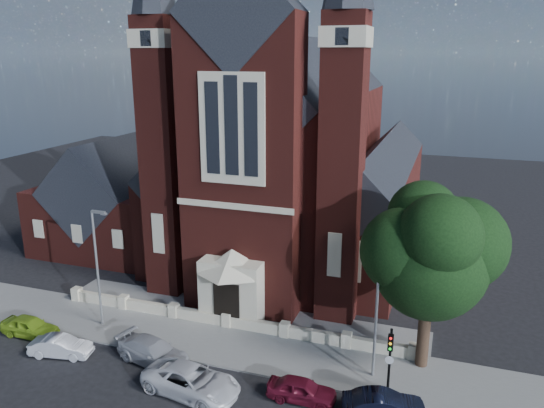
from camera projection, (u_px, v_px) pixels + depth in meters
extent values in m
plane|color=black|center=(269.00, 278.00, 42.98)|extent=(120.00, 120.00, 0.00)
cube|color=slate|center=(215.00, 342.00, 33.43)|extent=(60.00, 5.00, 0.12)
cube|color=slate|center=(239.00, 314.00, 37.07)|extent=(26.00, 3.00, 0.14)
cube|color=beige|center=(227.00, 327.00, 35.25)|extent=(24.00, 0.40, 0.90)
cube|color=#4E1A14|center=(304.00, 169.00, 50.15)|extent=(10.00, 30.00, 14.00)
cube|color=black|center=(305.00, 94.00, 48.22)|extent=(10.00, 30.20, 10.00)
cube|color=#4E1A14|center=(228.00, 195.00, 52.40)|extent=(5.00, 26.00, 8.00)
cube|color=#4E1A14|center=(381.00, 209.00, 47.72)|extent=(5.00, 26.00, 8.00)
cube|color=black|center=(227.00, 156.00, 51.30)|extent=(5.01, 26.20, 5.01)
cube|color=black|center=(383.00, 166.00, 46.62)|extent=(5.01, 26.20, 5.01)
cube|color=#4E1A14|center=(242.00, 171.00, 35.23)|extent=(8.00, 3.00, 20.00)
cube|color=black|center=(239.00, 12.00, 32.48)|extent=(8.00, 3.20, 8.00)
cube|color=beige|center=(232.00, 129.00, 32.99)|extent=(4.40, 0.15, 7.00)
cube|color=black|center=(231.00, 126.00, 32.87)|extent=(0.90, 0.08, 6.20)
cube|color=beige|center=(233.00, 291.00, 35.56)|extent=(4.20, 2.00, 4.40)
cube|color=black|center=(227.00, 306.00, 34.77)|extent=(1.80, 0.12, 3.20)
cone|color=beige|center=(232.00, 260.00, 34.95)|extent=(4.60, 4.60, 1.60)
cube|color=#4E1A14|center=(164.00, 162.00, 38.17)|extent=(2.60, 2.60, 20.00)
cube|color=beige|center=(157.00, 39.00, 35.83)|extent=(2.80, 2.80, 1.20)
cube|color=#4E1A14|center=(341.00, 175.00, 34.11)|extent=(2.60, 2.60, 20.00)
cube|color=beige|center=(347.00, 37.00, 31.77)|extent=(2.80, 2.80, 1.20)
cube|color=#4E1A14|center=(120.00, 214.00, 49.88)|extent=(12.00, 12.00, 6.00)
cube|color=black|center=(117.00, 183.00, 49.05)|extent=(8.49, 12.20, 8.49)
cylinder|color=black|center=(424.00, 328.00, 30.20)|extent=(0.70, 0.70, 5.00)
sphere|color=black|center=(430.00, 262.00, 29.10)|extent=(6.40, 6.40, 6.40)
sphere|color=black|center=(440.00, 236.00, 27.34)|extent=(4.40, 4.40, 4.40)
cylinder|color=gray|center=(97.00, 270.00, 34.38)|extent=(0.16, 0.16, 8.00)
cube|color=gray|center=(98.00, 212.00, 33.12)|extent=(1.00, 0.15, 0.18)
cube|color=gray|center=(104.00, 214.00, 33.02)|extent=(0.35, 0.22, 0.12)
cylinder|color=gray|center=(376.00, 313.00, 28.75)|extent=(0.16, 0.16, 8.00)
cube|color=gray|center=(390.00, 245.00, 27.50)|extent=(1.00, 0.15, 0.18)
cube|color=gray|center=(398.00, 247.00, 27.39)|extent=(0.35, 0.22, 0.12)
cylinder|color=black|center=(389.00, 363.00, 27.63)|extent=(0.14, 0.14, 4.00)
cube|color=black|center=(391.00, 343.00, 27.13)|extent=(0.28, 0.22, 0.90)
sphere|color=red|center=(391.00, 339.00, 26.93)|extent=(0.14, 0.14, 0.14)
sphere|color=#CC8C0C|center=(390.00, 344.00, 27.02)|extent=(0.14, 0.14, 0.14)
sphere|color=#0C9919|center=(390.00, 349.00, 27.10)|extent=(0.14, 0.14, 0.14)
imported|color=#82AE22|center=(30.00, 326.00, 34.04)|extent=(3.84, 1.55, 1.31)
imported|color=#B5B8BE|center=(61.00, 347.00, 31.80)|extent=(3.89, 2.01, 1.22)
imported|color=#A8A9AF|center=(153.00, 352.00, 31.10)|extent=(5.12, 3.02, 1.39)
imported|color=white|center=(191.00, 381.00, 28.23)|extent=(5.78, 3.34, 1.52)
imported|color=maroon|center=(302.00, 390.00, 27.70)|extent=(3.71, 1.59, 1.25)
imported|color=black|center=(384.00, 406.00, 26.34)|extent=(4.38, 2.52, 1.37)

